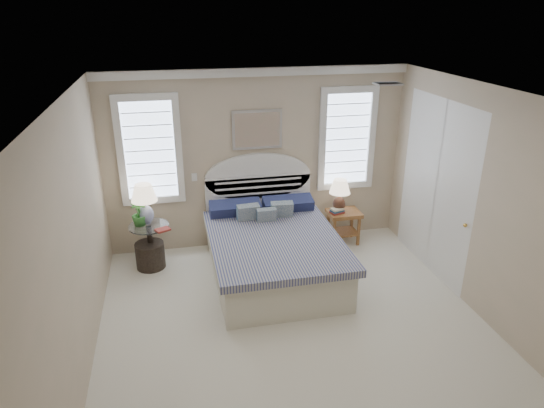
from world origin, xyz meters
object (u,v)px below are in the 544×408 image
(lamp_left, at_px, (144,200))
(floor_pot, at_px, (150,255))
(bed, at_px, (272,248))
(side_table_left, at_px, (150,241))
(lamp_right, at_px, (340,192))
(nightstand_right, at_px, (344,220))

(lamp_left, bearing_deg, floor_pot, -86.73)
(bed, xyz_separation_m, floor_pot, (-1.67, 0.53, -0.20))
(side_table_left, height_order, lamp_left, lamp_left)
(lamp_left, bearing_deg, bed, -22.06)
(side_table_left, distance_m, lamp_right, 2.91)
(bed, xyz_separation_m, side_table_left, (-1.65, 0.59, 0.00))
(nightstand_right, bearing_deg, lamp_right, 152.73)
(lamp_left, bearing_deg, lamp_right, 1.04)
(side_table_left, height_order, floor_pot, side_table_left)
(nightstand_right, height_order, lamp_right, lamp_right)
(bed, xyz_separation_m, lamp_left, (-1.68, 0.68, 0.61))
(nightstand_right, xyz_separation_m, lamp_left, (-2.98, -0.01, 0.61))
(nightstand_right, distance_m, lamp_right, 0.47)
(nightstand_right, distance_m, floor_pot, 2.98)
(bed, bearing_deg, lamp_right, 30.87)
(nightstand_right, relative_size, lamp_left, 0.89)
(lamp_left, distance_m, lamp_right, 2.90)
(side_table_left, xyz_separation_m, lamp_left, (-0.03, 0.09, 0.60))
(bed, bearing_deg, lamp_left, 157.94)
(lamp_right, bearing_deg, floor_pot, -176.10)
(floor_pot, xyz_separation_m, lamp_left, (-0.01, 0.14, 0.80))
(bed, distance_m, lamp_left, 1.91)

